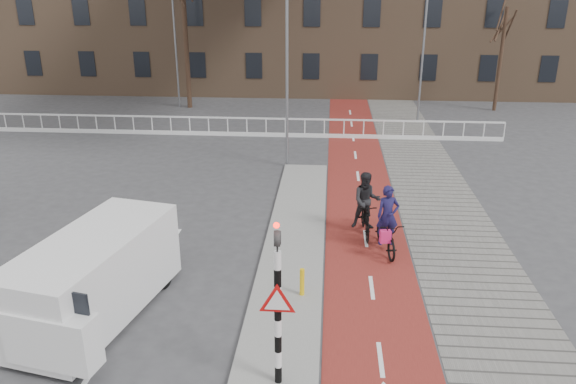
{
  "coord_description": "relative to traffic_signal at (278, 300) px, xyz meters",
  "views": [
    {
      "loc": [
        0.29,
        -11.06,
        7.59
      ],
      "look_at": [
        -0.94,
        5.0,
        1.5
      ],
      "focal_mm": 35.0,
      "sensor_mm": 36.0,
      "label": 1
    }
  ],
  "objects": [
    {
      "name": "streetlight_right",
      "position": [
        5.89,
        23.06,
        1.84
      ],
      "size": [
        0.12,
        0.12,
        7.66
      ],
      "primitive_type": "cylinder",
      "color": "slate",
      "rests_on": "ground"
    },
    {
      "name": "ground",
      "position": [
        0.6,
        2.02,
        -1.99
      ],
      "size": [
        120.0,
        120.0,
        0.0
      ],
      "primitive_type": "plane",
      "color": "#38383A",
      "rests_on": "ground"
    },
    {
      "name": "curb_island",
      "position": [
        -0.1,
        6.02,
        -1.93
      ],
      "size": [
        1.8,
        16.0,
        0.12
      ],
      "primitive_type": "cube",
      "color": "gray",
      "rests_on": "ground"
    },
    {
      "name": "traffic_signal",
      "position": [
        0.0,
        0.0,
        0.0
      ],
      "size": [
        0.8,
        0.8,
        3.68
      ],
      "color": "black",
      "rests_on": "curb_island"
    },
    {
      "name": "sidewalk",
      "position": [
        4.9,
        12.02,
        -1.98
      ],
      "size": [
        3.0,
        60.0,
        0.01
      ],
      "primitive_type": "cube",
      "color": "slate",
      "rests_on": "ground"
    },
    {
      "name": "streetlight_left",
      "position": [
        -8.73,
        25.82,
        2.21
      ],
      "size": [
        0.12,
        0.12,
        8.4
      ],
      "primitive_type": "cylinder",
      "color": "slate",
      "rests_on": "ground"
    },
    {
      "name": "bollard",
      "position": [
        0.29,
        3.35,
        -1.51
      ],
      "size": [
        0.12,
        0.12,
        0.72
      ],
      "primitive_type": "cylinder",
      "color": "#E6B60C",
      "rests_on": "curb_island"
    },
    {
      "name": "tree_right",
      "position": [
        11.05,
        26.3,
        1.09
      ],
      "size": [
        0.22,
        0.22,
        6.15
      ],
      "primitive_type": "cylinder",
      "color": "black",
      "rests_on": "ground"
    },
    {
      "name": "railing",
      "position": [
        -4.4,
        19.02,
        -1.68
      ],
      "size": [
        28.0,
        0.1,
        0.99
      ],
      "color": "silver",
      "rests_on": "ground"
    },
    {
      "name": "van",
      "position": [
        -4.52,
        2.21,
        -0.9
      ],
      "size": [
        2.86,
        5.1,
        2.07
      ],
      "rotation": [
        0.0,
        0.0,
        -0.21
      ],
      "color": "silver",
      "rests_on": "ground"
    },
    {
      "name": "tree_mid",
      "position": [
        -8.05,
        25.74,
        2.37
      ],
      "size": [
        0.29,
        0.29,
        8.71
      ],
      "primitive_type": "cylinder",
      "color": "black",
      "rests_on": "ground"
    },
    {
      "name": "cyclist_near",
      "position": [
        2.64,
        6.21,
        -1.29
      ],
      "size": [
        1.01,
        2.07,
        2.05
      ],
      "rotation": [
        0.0,
        0.0,
        0.17
      ],
      "color": "black",
      "rests_on": "bike_lane"
    },
    {
      "name": "streetlight_near",
      "position": [
        -0.93,
        14.17,
        1.75
      ],
      "size": [
        0.12,
        0.12,
        7.47
      ],
      "primitive_type": "cylinder",
      "color": "slate",
      "rests_on": "ground"
    },
    {
      "name": "cyclist_far",
      "position": [
        2.08,
        7.33,
        -1.12
      ],
      "size": [
        0.93,
        1.97,
        2.07
      ],
      "rotation": [
        0.0,
        0.0,
        0.06
      ],
      "color": "black",
      "rests_on": "bike_lane"
    },
    {
      "name": "bike_lane",
      "position": [
        2.1,
        12.02,
        -1.98
      ],
      "size": [
        2.5,
        60.0,
        0.01
      ],
      "primitive_type": "cube",
      "color": "maroon",
      "rests_on": "ground"
    }
  ]
}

